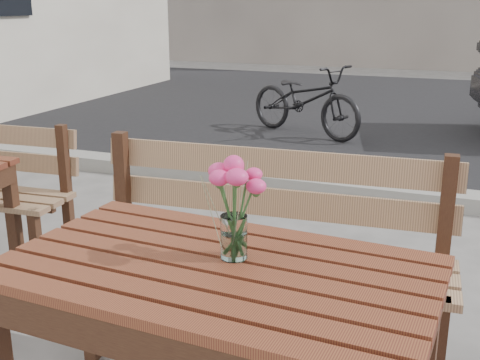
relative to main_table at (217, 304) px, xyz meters
The scene contains 5 objects.
street 5.18m from the main_table, 88.46° to the left, with size 30.00×8.12×0.12m.
main_table is the anchor object (origin of this frame).
main_bench 0.77m from the main_table, 97.46° to the left, with size 1.56×0.56×0.95m.
main_vase 0.33m from the main_table, 65.72° to the left, with size 0.17×0.17×0.31m.
bicycle 5.30m from the main_table, 102.08° to the left, with size 0.54×1.55×0.81m, color black.
Camera 1 is at (0.49, -1.53, 1.49)m, focal length 45.00 mm.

